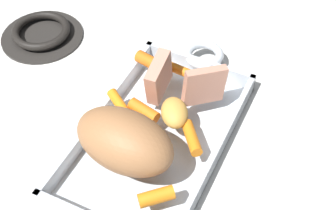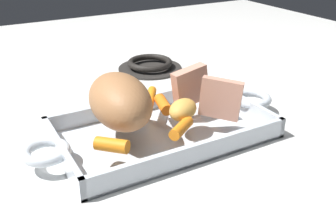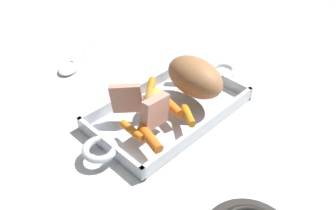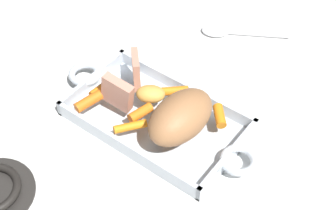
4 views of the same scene
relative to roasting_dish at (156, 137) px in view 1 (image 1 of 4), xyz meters
The scene contains 13 objects.
ground_plane 0.01m from the roasting_dish, ahead, with size 2.06×2.06×0.00m, color silver.
roasting_dish is the anchor object (origin of this frame).
pork_roast 0.10m from the roasting_dish, 10.85° to the right, with size 0.16×0.10×0.09m, color #A26D43.
roast_slice_thin 0.12m from the roasting_dish, 152.72° to the left, with size 0.01×0.07×0.07m, color tan.
roast_slice_thick 0.10m from the roasting_dish, 157.53° to the right, with size 0.02×0.07×0.07m, color tan.
baby_carrot_northeast 0.05m from the roasting_dish, 119.57° to the right, with size 0.02×0.02×0.05m, color orange.
baby_carrot_southwest 0.07m from the roasting_dish, 86.71° to the left, with size 0.02×0.02×0.06m, color orange.
baby_carrot_northwest 0.14m from the roasting_dish, 26.75° to the left, with size 0.02×0.02×0.05m, color orange.
baby_carrot_southeast 0.14m from the roasting_dish, behind, with size 0.02×0.02×0.07m, color orange.
baby_carrot_center_left 0.14m from the roasting_dish, 152.00° to the right, with size 0.02×0.02×0.07m, color orange.
baby_carrot_short 0.08m from the roasting_dish, 99.15° to the right, with size 0.02×0.02×0.07m, color orange.
potato_golden_large 0.05m from the roasting_dish, 145.64° to the left, with size 0.06×0.04×0.04m, color gold.
stove_burner_rear 0.36m from the roasting_dish, 113.22° to the right, with size 0.16×0.16×0.03m.
Camera 1 is at (0.43, 0.23, 0.64)m, focal length 51.31 mm.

